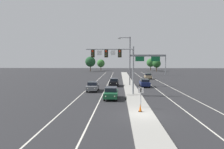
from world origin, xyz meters
name	(u,v)px	position (x,y,z in m)	size (l,w,h in m)	color
ground_plane	(142,115)	(0.00, 0.00, 0.00)	(260.00, 260.00, 0.00)	#28282B
median_island	(131,89)	(0.00, 18.00, 0.07)	(2.40, 110.00, 0.15)	#9E9B93
lane_stripe_oncoming_center	(107,85)	(-4.70, 25.00, 0.00)	(0.14, 100.00, 0.01)	silver
lane_stripe_receding_center	(151,85)	(4.70, 25.00, 0.00)	(0.14, 100.00, 0.01)	silver
edge_stripe_left	(92,85)	(-8.00, 25.00, 0.00)	(0.14, 100.00, 0.01)	silver
edge_stripe_right	(167,85)	(8.00, 25.00, 0.00)	(0.14, 100.00, 0.01)	silver
overhead_signal_mast	(116,59)	(-2.57, 11.88, 5.49)	(7.24, 0.44, 7.20)	gray
median_sign_post	(141,94)	(0.20, 3.01, 1.59)	(0.60, 0.10, 2.20)	gray
street_lamp_median	(129,58)	(-0.14, 23.80, 5.79)	(2.58, 0.28, 10.00)	#4C4C51
car_oncoming_green	(111,93)	(-3.25, 8.68, 0.82)	(1.89, 4.50, 1.58)	#195633
car_oncoming_grey	(93,86)	(-6.67, 15.91, 0.82)	(1.83, 4.48, 1.58)	slate
car_oncoming_black	(114,82)	(-3.18, 23.27, 0.82)	(1.92, 4.51, 1.58)	black
car_receding_navy	(145,83)	(2.95, 22.07, 0.82)	(1.84, 4.48, 1.58)	#141E4C
car_receding_tan	(148,76)	(6.15, 40.64, 0.82)	(1.87, 4.49, 1.58)	tan
traffic_cone_median_nose	(140,108)	(-0.06, 0.88, 0.51)	(0.36, 0.36, 0.74)	black
highway_sign_gantry	(148,58)	(8.20, 56.74, 6.16)	(13.28, 0.42, 7.50)	gray
tree_far_right_b	(157,64)	(16.15, 82.92, 3.80)	(4.03, 4.03, 5.83)	#4C3823
tree_far_left_a	(101,63)	(-11.82, 91.00, 3.86)	(4.09, 4.09, 5.92)	#4C3823
tree_far_right_a	(151,63)	(14.66, 92.11, 4.20)	(4.44, 4.44, 6.43)	#4C3823
tree_far_left_c	(90,62)	(-16.26, 82.65, 4.76)	(5.04, 5.04, 7.29)	#4C3823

